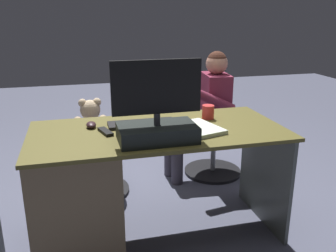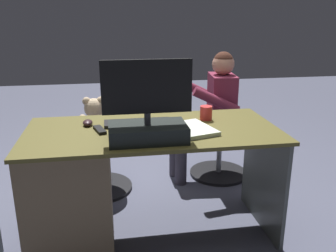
% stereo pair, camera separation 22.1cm
% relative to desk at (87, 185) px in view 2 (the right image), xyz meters
% --- Properties ---
extents(ground_plane, '(10.00, 10.00, 0.00)m').
position_rel_desk_xyz_m(ground_plane, '(-0.41, -0.34, -0.39)').
color(ground_plane, '#53566B').
extents(desk, '(1.53, 0.73, 0.73)m').
position_rel_desk_xyz_m(desk, '(0.00, 0.00, 0.00)').
color(desk, brown).
rests_on(desk, ground_plane).
extents(monitor, '(0.49, 0.25, 0.44)m').
position_rel_desk_xyz_m(monitor, '(-0.36, 0.19, 0.46)').
color(monitor, black).
rests_on(monitor, desk).
extents(keyboard, '(0.42, 0.14, 0.02)m').
position_rel_desk_xyz_m(keyboard, '(-0.33, -0.11, 0.35)').
color(keyboard, black).
rests_on(keyboard, desk).
extents(computer_mouse, '(0.06, 0.10, 0.04)m').
position_rel_desk_xyz_m(computer_mouse, '(-0.02, -0.14, 0.36)').
color(computer_mouse, '#301C21').
rests_on(computer_mouse, desk).
extents(cup, '(0.08, 0.08, 0.09)m').
position_rel_desk_xyz_m(cup, '(-0.78, -0.14, 0.39)').
color(cup, red).
rests_on(cup, desk).
extents(tv_remote, '(0.08, 0.16, 0.02)m').
position_rel_desk_xyz_m(tv_remote, '(-0.09, -0.01, 0.35)').
color(tv_remote, black).
rests_on(tv_remote, desk).
extents(notebook_binder, '(0.29, 0.35, 0.02)m').
position_rel_desk_xyz_m(notebook_binder, '(-0.64, 0.08, 0.35)').
color(notebook_binder, silver).
rests_on(notebook_binder, desk).
extents(office_chair_teddy, '(0.54, 0.54, 0.42)m').
position_rel_desk_xyz_m(office_chair_teddy, '(-0.04, -0.69, -0.14)').
color(office_chair_teddy, black).
rests_on(office_chair_teddy, ground_plane).
extents(teddy_bear, '(0.25, 0.26, 0.36)m').
position_rel_desk_xyz_m(teddy_bear, '(-0.04, -0.70, 0.20)').
color(teddy_bear, '#D2B58F').
rests_on(teddy_bear, office_chair_teddy).
extents(visitor_chair, '(0.51, 0.51, 0.42)m').
position_rel_desk_xyz_m(visitor_chair, '(-1.10, -0.80, -0.13)').
color(visitor_chair, black).
rests_on(visitor_chair, ground_plane).
extents(person, '(0.56, 0.51, 1.09)m').
position_rel_desk_xyz_m(person, '(-1.01, -0.79, 0.25)').
color(person, maroon).
rests_on(person, ground_plane).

